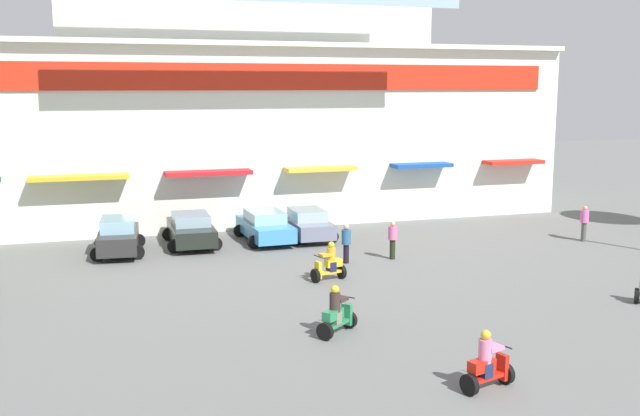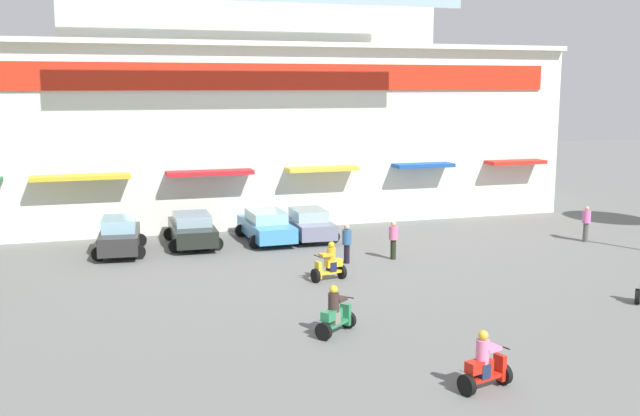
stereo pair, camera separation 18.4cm
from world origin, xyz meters
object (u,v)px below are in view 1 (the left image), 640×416
Objects in this scene: parked_car_0 at (118,236)px; scooter_rider_4 at (487,365)px; parked_car_2 at (265,226)px; pedestrian_0 at (584,221)px; scooter_rider_3 at (329,265)px; pedestrian_2 at (393,238)px; parked_car_1 at (191,229)px; scooter_rider_5 at (337,314)px; pedestrian_1 at (346,241)px; parked_car_3 at (307,224)px.

parked_car_0 is 2.71× the size of scooter_rider_4.
parked_car_2 is 14.98m from pedestrian_0.
scooter_rider_3 is 0.92× the size of pedestrian_2.
scooter_rider_3 reaches higher than parked_car_1.
pedestrian_0 is at bearing -17.55° from parked_car_2.
parked_car_0 reaches higher than parked_car_1.
parked_car_2 is 3.00× the size of scooter_rider_5.
parked_car_0 is at bearing 113.73° from scooter_rider_4.
scooter_rider_3 is 4.40m from pedestrian_2.
pedestrian_1 is at bearing -176.72° from pedestrian_0.
parked_car_3 is 2.74× the size of scooter_rider_4.
pedestrian_2 reaches higher than parked_car_3.
scooter_rider_4 is (1.09, -18.31, -0.13)m from parked_car_2.
pedestrian_2 is (4.29, -5.12, 0.17)m from parked_car_2.
scooter_rider_5 is (-1.70, -5.84, 0.01)m from scooter_rider_3.
pedestrian_0 is 1.04× the size of pedestrian_2.
pedestrian_2 is (10.95, -4.47, 0.12)m from parked_car_0.
pedestrian_1 is at bearing -27.26° from parked_car_0.
parked_car_0 is 0.99× the size of parked_car_3.
parked_car_3 is at bearing 76.95° from scooter_rider_5.
scooter_rider_4 is 5.32m from scooter_rider_5.
parked_car_0 is at bearing -176.08° from parked_car_3.
scooter_rider_5 is at bearing -111.44° from pedestrian_1.
parked_car_2 is at bearing 112.73° from pedestrian_1.
parked_car_0 is 2.77× the size of scooter_rider_3.
pedestrian_2 is (2.23, -5.07, 0.18)m from parked_car_3.
parked_car_0 is at bearing 136.51° from scooter_rider_3.
parked_car_0 is 8.74m from parked_car_3.
scooter_rider_5 is 0.90× the size of pedestrian_0.
parked_car_3 is 7.67m from scooter_rider_3.
parked_car_3 is 2.74× the size of scooter_rider_5.
scooter_rider_4 is at bearing -103.60° from pedestrian_2.
pedestrian_1 reaches higher than pedestrian_2.
parked_car_3 is (8.72, 0.60, -0.06)m from parked_car_0.
parked_car_3 is 13.74m from scooter_rider_5.
parked_car_1 is 3.43m from parked_car_2.
parked_car_3 is at bearing 87.00° from scooter_rider_4.
pedestrian_1 is at bearing -67.27° from parked_car_2.
scooter_rider_3 is at bearing -100.50° from parked_car_3.
pedestrian_2 is at bearing 76.40° from scooter_rider_4.
parked_car_2 is at bearing 178.54° from parked_car_3.
parked_car_1 is 2.77× the size of pedestrian_2.
scooter_rider_3 is at bearing -167.27° from pedestrian_0.
parked_car_2 is 6.68m from pedestrian_2.
scooter_rider_4 is at bearing -66.25° from scooter_rider_5.
parked_car_2 is 2.81× the size of pedestrian_2.
parked_car_1 is 13.79m from scooter_rider_5.
parked_car_2 is (6.67, 0.65, -0.05)m from parked_car_0.
pedestrian_1 is at bearing -43.69° from parked_car_1.
pedestrian_2 is at bearing -22.20° from parked_car_0.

